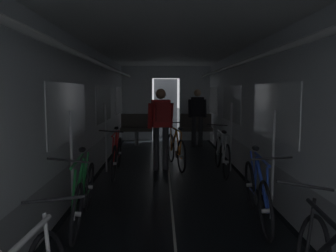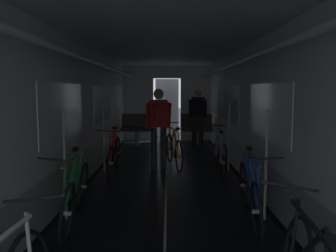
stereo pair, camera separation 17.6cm
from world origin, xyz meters
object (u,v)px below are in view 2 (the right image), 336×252
object	(u,v)px
bench_seat_far_right	(198,126)
bicycle_green	(77,194)
person_cyclist_aisle	(160,121)
bench_seat_far_left	(139,126)
bicycle_red	(116,155)
bicycle_silver	(221,154)
person_standing_near_bench	(199,114)
bicycle_orange_in_aisle	(176,150)
bicycle_blue	(251,193)

from	to	relation	value
bench_seat_far_right	bicycle_green	xyz separation A→B (m)	(-2.00, -6.13, -0.19)
bicycle_green	person_cyclist_aisle	world-z (taller)	person_cyclist_aisle
bench_seat_far_left	bicycle_red	xyz separation A→B (m)	(-0.13, -3.62, -0.18)
bicycle_silver	person_standing_near_bench	world-z (taller)	person_standing_near_bench
bench_seat_far_left	bicycle_red	distance (m)	3.63
bicycle_orange_in_aisle	person_standing_near_bench	world-z (taller)	person_standing_near_bench
bicycle_blue	bicycle_green	bearing A→B (deg)	-178.73
bicycle_blue	bench_seat_far_right	bearing A→B (deg)	91.42
person_standing_near_bench	person_cyclist_aisle	bearing A→B (deg)	-110.02
bench_seat_far_left	person_standing_near_bench	xyz separation A→B (m)	(1.80, -0.38, 0.41)
bicycle_blue	bicycle_orange_in_aisle	xyz separation A→B (m)	(-0.89, 3.08, 0.00)
person_cyclist_aisle	bench_seat_far_left	bearing A→B (deg)	102.91
person_cyclist_aisle	bicycle_blue	bearing A→B (deg)	-66.89
bench_seat_far_right	bicycle_orange_in_aisle	bearing A→B (deg)	-103.75
bicycle_silver	bicycle_orange_in_aisle	xyz separation A→B (m)	(-0.90, 0.55, 0.00)
bicycle_blue	bicycle_silver	size ratio (longest dim) A/B	1.00
person_cyclist_aisle	person_standing_near_bench	world-z (taller)	same
bench_seat_far_left	bicycle_blue	distance (m)	6.39
bench_seat_far_left	bench_seat_far_right	size ratio (longest dim) A/B	1.00
bicycle_silver	bicycle_red	size ratio (longest dim) A/B	1.00
bicycle_blue	person_cyclist_aisle	bearing A→B (deg)	113.11
bicycle_silver	bicycle_blue	bearing A→B (deg)	-90.32
bicycle_red	person_cyclist_aisle	size ratio (longest dim) A/B	1.00
bench_seat_far_left	bicycle_green	xyz separation A→B (m)	(-0.20, -6.13, -0.19)
bicycle_green	person_cyclist_aisle	bearing A→B (deg)	71.69
bicycle_red	bicycle_orange_in_aisle	world-z (taller)	bicycle_red
bench_seat_far_left	bicycle_orange_in_aisle	xyz separation A→B (m)	(1.07, -3.00, -0.18)
bench_seat_far_left	bicycle_silver	xyz separation A→B (m)	(1.97, -3.55, -0.18)
bench_seat_far_left	bicycle_blue	bearing A→B (deg)	-72.22
bench_seat_far_left	bench_seat_far_right	bearing A→B (deg)	0.00
bench_seat_far_right	bicycle_silver	world-z (taller)	bench_seat_far_right
bench_seat_far_right	bicycle_orange_in_aisle	distance (m)	3.09
bench_seat_far_right	bicycle_silver	size ratio (longest dim) A/B	0.58
bicycle_red	person_cyclist_aisle	world-z (taller)	person_cyclist_aisle
person_cyclist_aisle	bicycle_orange_in_aisle	distance (m)	0.75
bicycle_silver	bicycle_orange_in_aisle	world-z (taller)	bicycle_silver
bicycle_blue	bicycle_green	world-z (taller)	bicycle_green
bicycle_orange_in_aisle	person_standing_near_bench	size ratio (longest dim) A/B	0.99
bicycle_green	person_cyclist_aisle	xyz separation A→B (m)	(0.95, 2.86, 0.63)
bench_seat_far_right	bench_seat_far_left	bearing A→B (deg)	180.00
bench_seat_far_left	bicycle_silver	size ratio (longest dim) A/B	0.58
bicycle_orange_in_aisle	bicycle_blue	bearing A→B (deg)	-73.98
bench_seat_far_right	bicycle_green	size ratio (longest dim) A/B	0.58
bicycle_green	person_standing_near_bench	distance (m)	6.12
bench_seat_far_right	person_standing_near_bench	size ratio (longest dim) A/B	0.58
bench_seat_far_right	person_standing_near_bench	xyz separation A→B (m)	(0.00, -0.38, 0.41)
bicycle_blue	person_standing_near_bench	distance (m)	5.74
bicycle_blue	person_cyclist_aisle	world-z (taller)	person_cyclist_aisle
bicycle_orange_in_aisle	bicycle_silver	bearing A→B (deg)	-31.67
person_cyclist_aisle	bicycle_orange_in_aisle	world-z (taller)	person_cyclist_aisle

